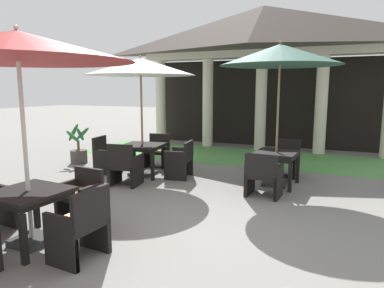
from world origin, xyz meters
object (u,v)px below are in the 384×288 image
at_px(patio_chair_mid_left_east, 81,226).
at_px(patio_chair_mid_right_north, 285,159).
at_px(patio_table_near_foreground, 142,149).
at_px(patio_chair_mid_left_north, 81,197).
at_px(patio_chair_mid_right_south, 263,176).
at_px(patio_chair_near_foreground_west, 107,156).
at_px(patio_table_mid_left, 29,198).
at_px(patio_table_mid_right, 276,157).
at_px(patio_umbrella_mid_left, 17,47).
at_px(patio_chair_near_foreground_east, 180,160).
at_px(patio_chair_near_foreground_north, 157,152).
at_px(patio_chair_near_foreground_south, 125,166).
at_px(potted_palm_left_edge, 79,152).
at_px(patio_umbrella_mid_right, 280,56).
at_px(patio_umbrella_near_foreground, 141,68).

xyz_separation_m(patio_chair_mid_left_east, patio_chair_mid_right_north, (1.65, 5.20, -0.03)).
distance_m(patio_table_near_foreground, patio_chair_mid_left_north, 3.03).
bearing_deg(patio_chair_mid_right_south, patio_chair_mid_left_east, -110.06).
height_order(patio_table_near_foreground, patio_chair_mid_right_south, patio_chair_mid_right_south).
relative_size(patio_chair_near_foreground_west, patio_table_mid_left, 0.93).
distance_m(patio_chair_mid_left_north, patio_chair_mid_right_north, 4.91).
xyz_separation_m(patio_table_mid_right, patio_chair_mid_right_north, (0.07, 0.93, -0.23)).
distance_m(patio_chair_mid_left_north, patio_table_mid_right, 4.10).
bearing_deg(patio_umbrella_mid_left, patio_chair_near_foreground_east, 85.13).
bearing_deg(patio_chair_near_foreground_east, patio_chair_mid_right_south, -116.32).
bearing_deg(patio_chair_near_foreground_north, patio_table_near_foreground, 90.00).
height_order(patio_table_mid_left, patio_chair_mid_left_north, patio_chair_mid_left_north).
bearing_deg(patio_chair_near_foreground_east, patio_table_mid_right, -91.66).
relative_size(patio_chair_near_foreground_south, patio_table_mid_right, 1.02).
bearing_deg(patio_chair_mid_left_north, potted_palm_left_edge, -43.82).
height_order(patio_table_near_foreground, patio_table_mid_left, same).
xyz_separation_m(patio_chair_mid_right_north, potted_palm_left_edge, (-5.50, -0.84, -0.07)).
bearing_deg(patio_umbrella_mid_left, patio_table_mid_left, -90.00).
distance_m(patio_chair_near_foreground_east, patio_chair_mid_right_north, 2.50).
distance_m(patio_chair_mid_left_east, patio_umbrella_mid_right, 5.10).
height_order(patio_chair_near_foreground_east, patio_chair_near_foreground_west, patio_chair_near_foreground_west).
distance_m(patio_chair_near_foreground_west, patio_chair_near_foreground_south, 1.35).
height_order(patio_umbrella_near_foreground, patio_umbrella_mid_left, patio_umbrella_mid_left).
distance_m(patio_table_near_foreground, patio_chair_mid_right_north, 3.42).
distance_m(patio_chair_mid_left_east, potted_palm_left_edge, 5.82).
height_order(patio_table_mid_left, patio_umbrella_mid_right, patio_umbrella_mid_right).
xyz_separation_m(patio_table_mid_left, patio_umbrella_mid_right, (2.49, 4.20, 2.08)).
bearing_deg(patio_chair_near_foreground_west, patio_chair_mid_left_north, 22.18).
xyz_separation_m(patio_chair_mid_left_north, patio_chair_mid_left_east, (0.84, -0.97, 0.03)).
height_order(patio_chair_near_foreground_west, patio_table_mid_right, patio_chair_near_foreground_west).
height_order(patio_table_near_foreground, patio_chair_near_foreground_east, patio_chair_near_foreground_east).
relative_size(patio_chair_mid_left_north, patio_chair_mid_right_south, 0.95).
height_order(patio_chair_near_foreground_west, patio_umbrella_mid_right, patio_umbrella_mid_right).
distance_m(patio_table_near_foreground, patio_chair_near_foreground_north, 0.98).
relative_size(patio_chair_near_foreground_west, patio_table_mid_right, 0.98).
height_order(patio_chair_near_foreground_east, patio_umbrella_mid_left, patio_umbrella_mid_left).
relative_size(patio_chair_mid_left_north, patio_chair_mid_left_east, 0.91).
height_order(patio_chair_near_foreground_north, patio_chair_mid_right_south, patio_chair_mid_right_south).
bearing_deg(patio_umbrella_mid_right, patio_table_near_foreground, -173.34).
xyz_separation_m(patio_chair_near_foreground_west, patio_chair_near_foreground_south, (1.08, -0.82, 0.02)).
distance_m(patio_chair_near_foreground_south, patio_chair_mid_right_south, 2.92).
xyz_separation_m(patio_chair_near_foreground_west, patio_chair_mid_left_east, (2.46, -3.78, 0.02)).
height_order(patio_table_mid_left, patio_umbrella_mid_left, patio_umbrella_mid_left).
xyz_separation_m(patio_umbrella_mid_right, patio_chair_mid_right_north, (0.07, 0.93, -2.33)).
bearing_deg(patio_chair_mid_left_east, patio_chair_mid_right_south, -19.84).
height_order(patio_chair_near_foreground_east, patio_chair_mid_right_south, patio_chair_mid_right_south).
bearing_deg(patio_chair_near_foreground_west, patio_chair_near_foreground_south, 45.00).
relative_size(patio_table_mid_left, patio_chair_mid_left_north, 1.17).
bearing_deg(patio_chair_near_foreground_north, patio_chair_near_foreground_south, 90.00).
bearing_deg(patio_umbrella_near_foreground, patio_chair_near_foreground_east, 7.81).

